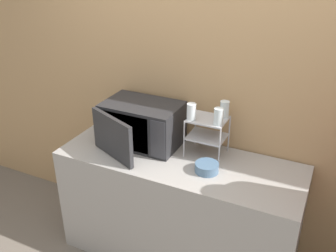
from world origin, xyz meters
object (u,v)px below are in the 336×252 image
Objects in this scene: glass_front_left at (191,112)px; glass_back_right at (224,109)px; dish_rack at (207,129)px; bowl at (207,168)px; microwave at (141,124)px; glass_front_right at (218,117)px.

glass_back_right is at bearing 35.99° from glass_front_left.
bowl is at bearing -68.47° from dish_rack.
dish_rack is 1.77× the size of bowl.
microwave is 4.91× the size of glass_front_left.
glass_back_right is 0.74× the size of bowl.
microwave is 0.51m from dish_rack.
glass_back_right is at bearing 12.83° from microwave.
glass_front_left is 0.24m from glass_back_right.
microwave is 3.62× the size of bowl.
glass_front_right reaches higher than microwave.
microwave is 0.64m from glass_back_right.
microwave is 0.62m from glass_front_right.
bowl is (-0.01, -0.16, -0.31)m from glass_front_right.
microwave reaches higher than dish_rack.
glass_front_right is at bearing 0.20° from microwave.
glass_back_right reaches higher than microwave.
dish_rack is at bearing -142.65° from glass_back_right.
dish_rack is 2.41× the size of glass_front_right.
glass_front_left is (0.40, -0.00, 0.18)m from microwave.
bowl is (0.59, -0.15, -0.13)m from microwave.
dish_rack reaches higher than bowl.
glass_front_left and glass_front_right have the same top height.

